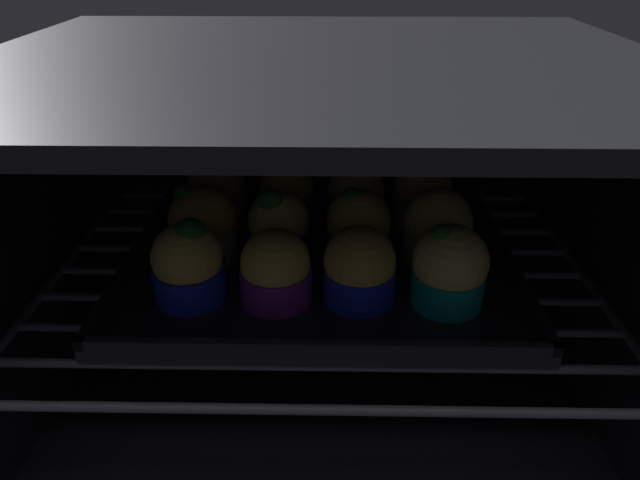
{
  "coord_description": "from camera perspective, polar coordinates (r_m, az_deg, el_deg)",
  "views": [
    {
      "loc": [
        0.89,
        -27.45,
        44.67
      ],
      "look_at": [
        0.0,
        22.7,
        17.1
      ],
      "focal_mm": 31.71,
      "sensor_mm": 36.0,
      "label": 1
    }
  ],
  "objects": [
    {
      "name": "muffin_row1_col1",
      "position": [
        0.57,
        -4.21,
        1.25
      ],
      "size": [
        6.49,
        6.49,
        7.85
      ],
      "color": "#1928B7",
      "rests_on": "baking_tray"
    },
    {
      "name": "muffin_row0_col3",
      "position": [
        0.51,
        12.92,
        -2.87
      ],
      "size": [
        6.62,
        6.62,
        7.94
      ],
      "color": "#0C8C84",
      "rests_on": "baking_tray"
    },
    {
      "name": "muffin_row0_col1",
      "position": [
        0.5,
        -4.51,
        -3.06
      ],
      "size": [
        6.49,
        6.49,
        6.88
      ],
      "color": "#7A238C",
      "rests_on": "baking_tray"
    },
    {
      "name": "muffin_row1_col2",
      "position": [
        0.56,
        3.87,
        1.21
      ],
      "size": [
        6.49,
        6.49,
        7.76
      ],
      "color": "#0C8C84",
      "rests_on": "baking_tray"
    },
    {
      "name": "muffin_row2_col0",
      "position": [
        0.65,
        -10.38,
        4.42
      ],
      "size": [
        6.76,
        6.76,
        7.3
      ],
      "color": "silver",
      "rests_on": "baking_tray"
    },
    {
      "name": "muffin_row2_col3",
      "position": [
        0.64,
        10.19,
        4.3
      ],
      "size": [
        6.63,
        6.63,
        7.43
      ],
      "color": "silver",
      "rests_on": "baking_tray"
    },
    {
      "name": "baking_tray",
      "position": [
        0.58,
        0.0,
        -2.08
      ],
      "size": [
        38.63,
        30.92,
        2.2
      ],
      "color": "black",
      "rests_on": "oven_rack"
    },
    {
      "name": "muffin_row0_col2",
      "position": [
        0.5,
        4.0,
        -2.9
      ],
      "size": [
        6.49,
        6.49,
        7.11
      ],
      "color": "#1928B7",
      "rests_on": "baking_tray"
    },
    {
      "name": "muffin_row0_col0",
      "position": [
        0.51,
        -13.16,
        -2.43
      ],
      "size": [
        6.49,
        6.49,
        8.12
      ],
      "color": "#1928B7",
      "rests_on": "baking_tray"
    },
    {
      "name": "oven_rack",
      "position": [
        0.58,
        -0.01,
        -3.34
      ],
      "size": [
        54.8,
        42.0,
        0.8
      ],
      "color": "#51515B",
      "rests_on": "oven_cavity"
    },
    {
      "name": "muffin_row2_col1",
      "position": [
        0.64,
        -3.37,
        4.47
      ],
      "size": [
        6.49,
        6.49,
        7.34
      ],
      "color": "#1928B7",
      "rests_on": "baking_tray"
    },
    {
      "name": "muffin_row1_col3",
      "position": [
        0.57,
        11.75,
        1.16
      ],
      "size": [
        6.83,
        6.83,
        7.62
      ],
      "color": "silver",
      "rests_on": "baking_tray"
    },
    {
      "name": "muffin_row2_col2",
      "position": [
        0.63,
        3.64,
        4.38
      ],
      "size": [
        6.49,
        6.49,
        7.52
      ],
      "color": "#1928B7",
      "rests_on": "baking_tray"
    },
    {
      "name": "oven_cavity",
      "position": [
        0.6,
        0.06,
        1.54
      ],
      "size": [
        59.0,
        47.0,
        37.0
      ],
      "color": "black",
      "rests_on": "ground"
    },
    {
      "name": "muffin_row1_col0",
      "position": [
        0.58,
        -11.7,
        1.49
      ],
      "size": [
        6.9,
        6.9,
        8.03
      ],
      "color": "silver",
      "rests_on": "baking_tray"
    }
  ]
}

